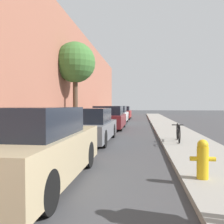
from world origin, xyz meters
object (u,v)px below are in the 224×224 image
Objects in this scene: parked_car_champagne at (30,147)px; parked_car_red at (122,113)px; street_tree_far at (75,63)px; bicycle at (178,132)px; parked_car_maroon at (109,118)px; parked_car_grey at (90,126)px; parked_car_white at (116,115)px; fire_hydrant at (203,159)px.

parked_car_champagne is 0.89× the size of parked_car_red.
street_tree_far is 3.42× the size of bicycle.
parked_car_grey is at bearing -90.49° from parked_car_maroon.
parked_car_white reaches higher than bicycle.
street_tree_far is 7.52× the size of fire_hydrant.
parked_car_grey is 5.93× the size of fire_hydrant.
parked_car_red is at bearing 105.82° from bicycle.
parked_car_grey is 10.74m from parked_car_white.
parked_car_champagne reaches higher than parked_car_grey.
parked_car_red is (-0.02, 5.91, -0.01)m from parked_car_white.
parked_car_champagne reaches higher than parked_car_maroon.
street_tree_far reaches higher than parked_car_white.
parked_car_white is at bearing -89.77° from parked_car_red.
parked_car_grey is 7.22m from street_tree_far.
parked_car_champagne is 5.26m from parked_car_grey.
street_tree_far is 12.66m from fire_hydrant.
parked_car_white is at bearing 111.72° from bicycle.
fire_hydrant is (3.27, -21.61, -0.18)m from parked_car_red.
fire_hydrant is (3.24, -15.70, -0.19)m from parked_car_white.
parked_car_white is 16.03m from fire_hydrant.
street_tree_far is at bearing 137.08° from bicycle.
parked_car_white is 1.04× the size of parked_car_red.
parked_car_maroon is at bearing -89.41° from parked_car_red.
parked_car_champagne is 0.98× the size of parked_car_maroon.
parked_car_red reaches higher than bicycle.
street_tree_far reaches higher than parked_car_champagne.
parked_car_champagne is at bearing -174.78° from fire_hydrant.
bicycle is (0.25, 4.73, -0.04)m from fire_hydrant.
parked_car_champagne is 10.71m from parked_car_maroon.
parked_car_white is at bearing 90.12° from parked_car_champagne.
parked_car_grey is 2.70× the size of bicycle.
parked_car_champagne is at bearing -78.71° from street_tree_far.
parked_car_white is (-0.09, 5.28, 0.01)m from parked_car_maroon.
parked_car_grey is at bearing -89.76° from parked_car_red.
parked_car_white reaches higher than parked_car_grey.
bicycle is at bearing -46.99° from street_tree_far.
bicycle is at bearing -78.24° from parked_car_red.
parked_car_grey reaches higher than fire_hydrant.
parked_car_white is 2.94× the size of bicycle.
street_tree_far reaches higher than bicycle.
fire_hydrant is 4.74m from bicycle.
parked_car_red is (-0.07, 16.65, 0.03)m from parked_car_grey.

